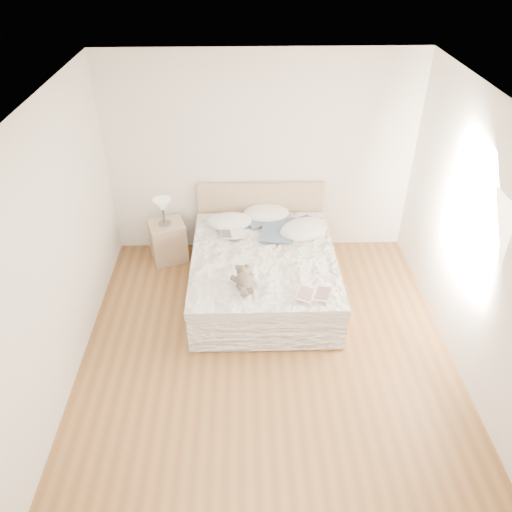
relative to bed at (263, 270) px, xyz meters
name	(u,v)px	position (x,y,z in m)	size (l,w,h in m)	color
floor	(267,358)	(0.00, -1.19, -0.31)	(4.00, 4.50, 0.00)	brown
ceiling	(272,112)	(0.00, -1.19, 2.39)	(4.00, 4.50, 0.00)	silver
wall_back	(261,157)	(0.00, 1.06, 1.04)	(4.00, 0.02, 2.70)	white
wall_front	(289,487)	(0.00, -3.44, 1.04)	(4.00, 0.02, 2.70)	white
wall_left	(51,259)	(-2.00, -1.19, 1.04)	(0.02, 4.50, 2.70)	white
wall_right	(483,253)	(2.00, -1.19, 1.04)	(0.02, 4.50, 2.70)	white
window	(472,227)	(1.99, -0.89, 1.14)	(0.02, 1.30, 1.10)	white
bed	(263,270)	(0.00, 0.00, 0.00)	(1.72, 2.14, 1.00)	tan
nightstand	(168,241)	(-1.27, 0.73, -0.03)	(0.45, 0.40, 0.56)	tan
table_lamp	(163,207)	(-1.28, 0.72, 0.52)	(0.30, 0.30, 0.37)	#514D47
pillow_left	(230,222)	(-0.42, 0.63, 0.33)	(0.58, 0.41, 0.17)	white
pillow_middle	(266,213)	(0.07, 0.82, 0.33)	(0.62, 0.44, 0.19)	white
pillow_right	(304,229)	(0.53, 0.41, 0.33)	(0.66, 0.46, 0.20)	silver
blouse	(278,230)	(0.20, 0.43, 0.32)	(0.66, 0.70, 0.03)	#334963
photo_book	(233,235)	(-0.38, 0.32, 0.32)	(0.32, 0.22, 0.02)	white
childrens_book	(314,294)	(0.50, -0.88, 0.32)	(0.38, 0.26, 0.02)	#F2E3C6
teddy_bear	(244,285)	(-0.24, -0.74, 0.34)	(0.23, 0.33, 0.17)	brown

